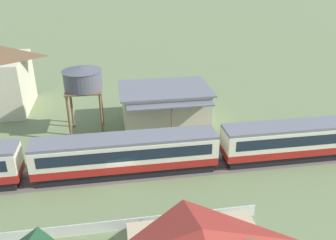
% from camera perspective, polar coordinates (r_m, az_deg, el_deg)
% --- Properties ---
extents(ground_plane, '(600.00, 600.00, 0.00)m').
position_cam_1_polar(ground_plane, '(35.10, -7.45, -9.28)').
color(ground_plane, '#707F51').
extents(passenger_train, '(55.30, 3.09, 3.97)m').
position_cam_1_polar(passenger_train, '(34.74, -6.29, -5.32)').
color(passenger_train, '#AD1E19').
rests_on(passenger_train, ground_plane).
extents(railway_track, '(113.53, 3.60, 0.04)m').
position_cam_1_polar(railway_track, '(35.91, -5.35, -8.29)').
color(railway_track, '#665B51').
rests_on(railway_track, ground_plane).
extents(station_building, '(11.24, 9.11, 4.75)m').
position_cam_1_polar(station_building, '(44.94, -0.54, 2.38)').
color(station_building, beige).
rests_on(station_building, ground_plane).
extents(water_tower, '(4.56, 4.56, 8.28)m').
position_cam_1_polar(water_tower, '(41.96, -13.53, 6.38)').
color(water_tower, brown).
rests_on(water_tower, ground_plane).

